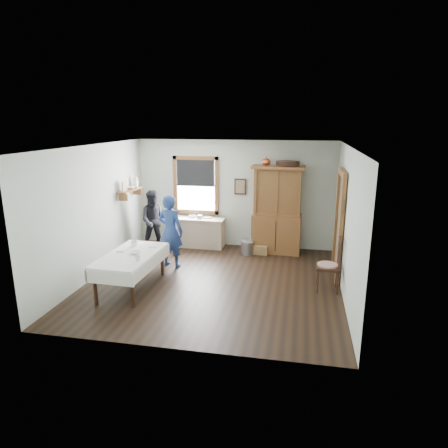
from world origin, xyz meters
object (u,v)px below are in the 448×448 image
object	(u,v)px
spindle_chair	(328,264)
dining_table	(131,271)
wicker_basket	(260,249)
work_counter	(199,232)
figure_dark	(155,223)
pail	(247,248)
china_hutch	(277,210)
woman_blue	(171,234)

from	to	relation	value
spindle_chair	dining_table	bearing A→B (deg)	-169.25
dining_table	wicker_basket	world-z (taller)	dining_table
dining_table	spindle_chair	bearing A→B (deg)	9.58
work_counter	figure_dark	bearing A→B (deg)	-151.63
pail	china_hutch	bearing A→B (deg)	25.52
china_hutch	wicker_basket	world-z (taller)	china_hutch
wicker_basket	figure_dark	bearing A→B (deg)	-175.14
spindle_chair	woman_blue	distance (m)	3.41
spindle_chair	figure_dark	xyz separation A→B (m)	(-4.08, 1.69, 0.18)
spindle_chair	work_counter	bearing A→B (deg)	145.85
wicker_basket	figure_dark	size ratio (longest dim) A/B	0.26
dining_table	spindle_chair	xyz separation A→B (m)	(3.71, 0.63, 0.18)
dining_table	wicker_basket	bearing A→B (deg)	48.70
work_counter	dining_table	bearing A→B (deg)	-100.93
spindle_chair	pail	distance (m)	2.58
wicker_basket	woman_blue	distance (m)	2.32
spindle_chair	china_hutch	bearing A→B (deg)	118.80
woman_blue	figure_dark	bearing A→B (deg)	-40.55
china_hutch	pail	xyz separation A→B (m)	(-0.68, -0.32, -0.90)
spindle_chair	pail	size ratio (longest dim) A/B	3.25
china_hutch	work_counter	bearing A→B (deg)	-179.23
china_hutch	spindle_chair	distance (m)	2.47
wicker_basket	figure_dark	xyz separation A→B (m)	(-2.60, -0.22, 0.60)
dining_table	woman_blue	bearing A→B (deg)	74.03
work_counter	china_hutch	distance (m)	2.09
pail	wicker_basket	size ratio (longest dim) A/B	0.87
pail	wicker_basket	bearing A→B (deg)	17.23
dining_table	pail	world-z (taller)	dining_table
work_counter	dining_table	distance (m)	2.89
figure_dark	dining_table	bearing A→B (deg)	-101.40
dining_table	figure_dark	xyz separation A→B (m)	(-0.37, 2.32, 0.36)
china_hutch	pail	world-z (taller)	china_hutch
china_hutch	wicker_basket	xyz separation A→B (m)	(-0.36, -0.23, -0.96)
dining_table	woman_blue	world-z (taller)	woman_blue
woman_blue	figure_dark	world-z (taller)	woman_blue
work_counter	dining_table	world-z (taller)	work_counter
pail	woman_blue	distance (m)	2.01
wicker_basket	woman_blue	bearing A→B (deg)	-146.40
china_hutch	woman_blue	distance (m)	2.67
wicker_basket	spindle_chair	bearing A→B (deg)	-52.19
pail	figure_dark	world-z (taller)	figure_dark
dining_table	woman_blue	size ratio (longest dim) A/B	1.16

